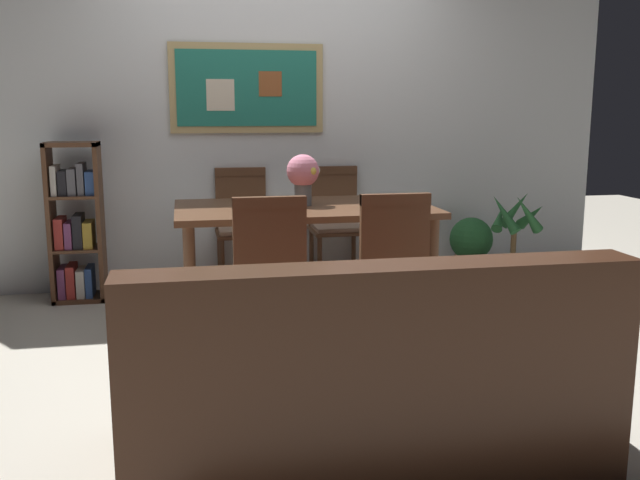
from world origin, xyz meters
The scene contains 13 objects.
ground_plane centered at (0.00, 0.00, 0.00)m, with size 12.00×12.00×0.00m, color beige.
wall_back_with_painting centered at (0.00, 1.49, 1.30)m, with size 5.20×0.14×2.60m.
dining_table centered at (0.03, 0.51, 0.65)m, with size 1.64×0.95×0.73m.
dining_chair_far_left centered at (-0.30, 1.32, 0.54)m, with size 0.40×0.41×0.91m.
dining_chair_near_left centered at (-0.29, -0.27, 0.54)m, with size 0.40×0.41×0.91m.
dining_chair_near_right centered at (0.38, -0.27, 0.54)m, with size 0.40×0.41×0.91m.
dining_chair_far_right centered at (0.41, 1.31, 0.54)m, with size 0.40×0.41×0.91m.
leather_couch centered at (-0.07, -1.46, 0.31)m, with size 1.80×0.84×0.84m.
bookshelf centered at (-1.48, 1.21, 0.53)m, with size 0.36×0.28×1.12m.
potted_ivy centered at (1.47, 1.15, 0.28)m, with size 0.34×0.34×0.55m.
potted_palm centered at (1.60, 0.70, 0.33)m, with size 0.41×0.38×0.78m.
flower_vase centered at (0.04, 0.55, 0.93)m, with size 0.22×0.21×0.33m.
tv_remote centered at (0.46, 0.37, 0.74)m, with size 0.16×0.08×0.02m.
Camera 1 is at (-0.72, -3.93, 1.36)m, focal length 39.65 mm.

